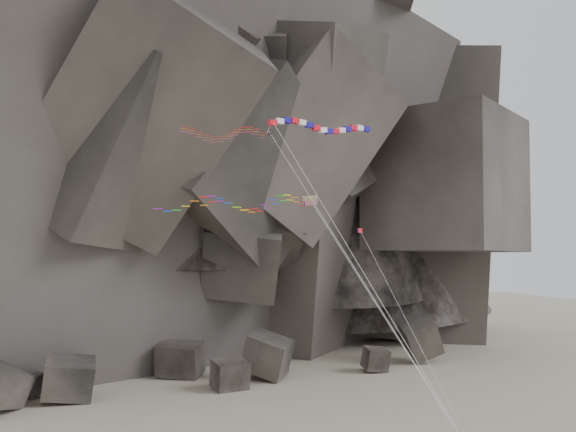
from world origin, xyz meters
name	(u,v)px	position (x,y,z in m)	size (l,w,h in m)	color
headland	(157,106)	(0.00, 70.00, 42.00)	(110.00, 70.00, 84.00)	#4D453F
boulder_field	(172,373)	(-5.16, 32.33, 2.03)	(78.27, 17.28, 7.86)	#47423F
delta_kite	(222,133)	(-7.14, 4.62, 26.75)	(18.17, 15.81, 26.47)	red
banner_kite	(323,129)	(0.79, 2.45, 27.24)	(11.40, 13.61, 26.31)	red
parafoil_kite	(232,203)	(-7.30, 1.54, 20.92)	(21.02, 12.30, 20.09)	#F8B40D
pennant_kite	(381,272)	(4.73, -0.17, 15.53)	(3.45, 12.50, 17.44)	red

